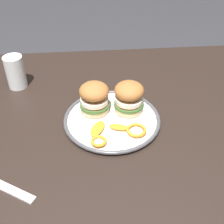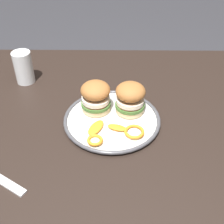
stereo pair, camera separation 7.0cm
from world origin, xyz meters
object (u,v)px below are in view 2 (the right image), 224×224
object	(u,v)px
dinner_plate	(112,120)
sandwich_half_right	(130,98)
dining_table	(106,139)
drinking_glass	(24,69)
sandwich_half_left	(96,96)

from	to	relation	value
dinner_plate	sandwich_half_right	distance (m)	0.09
dinner_plate	sandwich_half_right	size ratio (longest dim) A/B	2.69
dining_table	drinking_glass	world-z (taller)	drinking_glass
sandwich_half_right	drinking_glass	distance (m)	0.43
dinner_plate	drinking_glass	xyz separation A→B (m)	(-0.33, 0.23, 0.04)
sandwich_half_left	dining_table	bearing A→B (deg)	-38.36
sandwich_half_left	sandwich_half_right	distance (m)	0.11
sandwich_half_left	sandwich_half_right	size ratio (longest dim) A/B	0.88
dining_table	sandwich_half_left	xyz separation A→B (m)	(-0.03, 0.02, 0.16)
dining_table	sandwich_half_right	size ratio (longest dim) A/B	11.27
dining_table	dinner_plate	world-z (taller)	dinner_plate
sandwich_half_left	drinking_glass	bearing A→B (deg)	145.40
sandwich_half_left	sandwich_half_right	world-z (taller)	same
sandwich_half_right	dining_table	bearing A→B (deg)	-167.93
dinner_plate	sandwich_half_left	distance (m)	0.09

